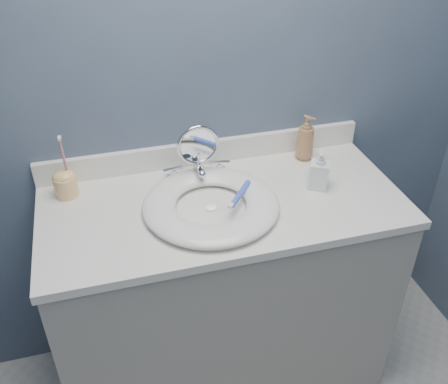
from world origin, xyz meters
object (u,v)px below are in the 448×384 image
object	(u,v)px
makeup_mirror	(198,152)
soap_bottle_clear	(320,169)
toothbrush_holder	(65,182)
soap_bottle_amber	(306,138)

from	to	relation	value
makeup_mirror	soap_bottle_clear	size ratio (longest dim) A/B	1.52
soap_bottle_clear	toothbrush_holder	xyz separation A→B (m)	(-0.85, 0.18, -0.02)
makeup_mirror	toothbrush_holder	bearing A→B (deg)	174.20
toothbrush_holder	makeup_mirror	bearing A→B (deg)	-4.23
makeup_mirror	toothbrush_holder	size ratio (longest dim) A/B	0.98
soap_bottle_clear	soap_bottle_amber	bearing A→B (deg)	110.07
makeup_mirror	soap_bottle_amber	bearing A→B (deg)	4.98
makeup_mirror	soap_bottle_clear	xyz separation A→B (m)	(0.39, -0.15, -0.05)
soap_bottle_amber	toothbrush_holder	distance (m)	0.88
soap_bottle_amber	toothbrush_holder	world-z (taller)	toothbrush_holder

